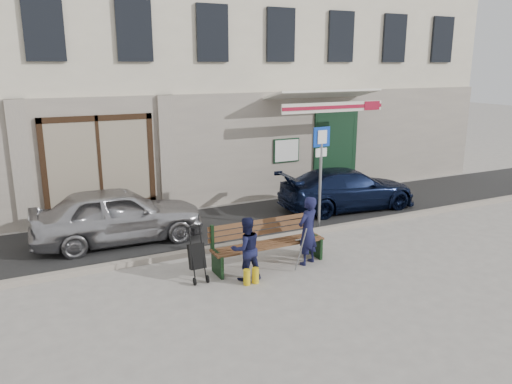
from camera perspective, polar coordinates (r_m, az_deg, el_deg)
ground at (r=10.43m, az=5.69°, el=-8.16°), size 80.00×80.00×0.00m
asphalt_lane at (r=12.99m, az=-1.56°, el=-3.46°), size 60.00×3.20×0.01m
curb at (r=11.62m, az=1.77°, el=-5.37°), size 60.00×0.18×0.12m
building at (r=17.40m, az=-9.44°, el=17.46°), size 20.00×8.27×10.00m
car_silver at (r=11.83m, az=-15.46°, el=-2.52°), size 3.89×1.69×1.30m
car_navy at (r=14.31m, az=10.43°, el=0.36°), size 4.10×1.94×1.15m
parking_sign at (r=12.18m, az=7.42°, el=3.40°), size 0.47×0.08×2.54m
bench at (r=10.15m, az=1.18°, el=-5.97°), size 2.40×1.17×0.98m
man at (r=10.20m, az=5.93°, el=-4.42°), size 0.61×0.51×1.42m
woman at (r=9.46m, az=-1.15°, el=-6.49°), size 0.61×0.47×1.23m
stroller at (r=9.54m, az=-6.77°, el=-7.42°), size 0.30×0.43×1.03m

